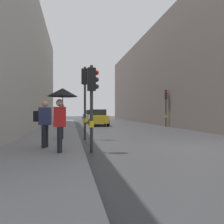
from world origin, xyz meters
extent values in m
plane|color=#38383A|center=(0.00, 0.00, 0.00)|extent=(120.00, 120.00, 0.00)
cube|color=gray|center=(-6.12, 6.00, 0.08)|extent=(3.06, 40.00, 0.16)
cube|color=#5B514C|center=(10.59, 17.77, 5.92)|extent=(12.00, 34.35, 11.84)
cylinder|color=#2D2D2D|center=(-4.29, 3.27, 1.97)|extent=(0.12, 0.12, 3.93)
cube|color=black|center=(-4.29, 3.27, 3.41)|extent=(0.38, 0.37, 0.84)
cube|color=yellow|center=(-4.29, 3.27, 1.05)|extent=(0.25, 0.26, 0.24)
sphere|color=red|center=(-4.14, 3.16, 3.67)|extent=(0.18, 0.18, 0.18)
sphere|color=#2D231E|center=(-4.14, 3.16, 3.41)|extent=(0.18, 0.18, 0.18)
sphere|color=#2D231E|center=(-4.14, 3.16, 3.15)|extent=(0.18, 0.18, 0.18)
cylinder|color=#2D2D2D|center=(-4.29, -0.11, 1.61)|extent=(0.12, 0.12, 3.23)
cube|color=black|center=(-4.29, -0.11, 2.71)|extent=(0.31, 0.25, 0.84)
cube|color=yellow|center=(-4.29, -0.11, 1.05)|extent=(0.17, 0.20, 0.24)
sphere|color=red|center=(-4.10, -0.11, 2.97)|extent=(0.18, 0.18, 0.18)
sphere|color=#2D231E|center=(-4.10, -0.11, 2.71)|extent=(0.18, 0.18, 0.18)
sphere|color=#2D231E|center=(-4.10, -0.11, 2.45)|extent=(0.18, 0.18, 0.18)
cylinder|color=#2D2D2D|center=(4.29, 10.65, 1.87)|extent=(0.12, 0.12, 3.73)
cube|color=black|center=(4.29, 10.65, 3.21)|extent=(0.33, 0.37, 0.84)
cube|color=yellow|center=(4.29, 10.65, 1.05)|extent=(0.25, 0.22, 0.24)
sphere|color=red|center=(4.22, 10.47, 3.47)|extent=(0.18, 0.18, 0.18)
sphere|color=#2D231E|center=(4.22, 10.47, 3.21)|extent=(0.18, 0.18, 0.18)
sphere|color=#2D231E|center=(4.22, 10.47, 2.95)|extent=(0.18, 0.18, 0.18)
cube|color=silver|center=(-2.08, 19.78, 0.72)|extent=(2.02, 4.29, 0.80)
cube|color=black|center=(-2.07, 20.03, 1.44)|extent=(1.71, 2.08, 0.64)
cylinder|color=black|center=(-1.26, 18.38, 0.32)|extent=(0.25, 0.65, 0.64)
cylinder|color=black|center=(-3.06, 18.48, 0.32)|extent=(0.25, 0.65, 0.64)
cylinder|color=black|center=(-1.11, 21.08, 0.32)|extent=(0.25, 0.65, 0.64)
cylinder|color=black|center=(-2.91, 21.18, 0.32)|extent=(0.25, 0.65, 0.64)
cube|color=yellow|center=(-2.05, 14.01, 0.72)|extent=(1.98, 4.27, 0.80)
cube|color=black|center=(-2.04, 14.26, 1.44)|extent=(1.69, 2.07, 0.64)
cylinder|color=black|center=(-1.21, 12.62, 0.32)|extent=(0.25, 0.65, 0.64)
cylinder|color=black|center=(-3.01, 12.70, 0.32)|extent=(0.25, 0.65, 0.64)
cylinder|color=black|center=(-1.09, 15.32, 0.32)|extent=(0.25, 0.65, 0.64)
cylinder|color=black|center=(-2.89, 15.40, 0.32)|extent=(0.25, 0.65, 0.64)
cube|color=navy|center=(-1.90, 26.30, 0.72)|extent=(1.98, 4.27, 0.80)
cube|color=black|center=(-1.91, 26.55, 1.44)|extent=(1.68, 2.07, 0.64)
cylinder|color=black|center=(-0.94, 24.99, 0.32)|extent=(0.25, 0.65, 0.64)
cylinder|color=black|center=(-2.74, 24.92, 0.32)|extent=(0.25, 0.65, 0.64)
cylinder|color=black|center=(-1.06, 27.69, 0.32)|extent=(0.25, 0.65, 0.64)
cylinder|color=black|center=(-2.86, 27.61, 0.32)|extent=(0.25, 0.65, 0.64)
cylinder|color=black|center=(-5.42, -0.52, 0.58)|extent=(0.16, 0.16, 0.85)
cylinder|color=black|center=(-5.40, -0.72, 0.58)|extent=(0.16, 0.16, 0.85)
cube|color=red|center=(-5.41, -0.62, 1.34)|extent=(0.42, 0.30, 0.66)
sphere|color=tan|center=(-5.41, -0.62, 1.81)|extent=(0.24, 0.24, 0.24)
cylinder|color=black|center=(-5.31, -0.61, 1.59)|extent=(0.02, 0.02, 0.90)
cone|color=black|center=(-5.31, -0.61, 2.16)|extent=(1.00, 1.00, 0.28)
cylinder|color=black|center=(-5.96, 0.46, 0.58)|extent=(0.16, 0.16, 0.85)
cylinder|color=black|center=(-6.03, 0.27, 0.58)|extent=(0.16, 0.16, 0.85)
cube|color=navy|center=(-5.99, 0.37, 1.34)|extent=(0.46, 0.38, 0.66)
sphere|color=tan|center=(-5.99, 0.37, 1.81)|extent=(0.24, 0.24, 0.24)
cube|color=black|center=(-6.28, 0.47, 1.34)|extent=(0.28, 0.33, 0.40)
cylinder|color=black|center=(-5.49, 2.90, 0.58)|extent=(0.16, 0.16, 0.85)
cylinder|color=black|center=(-5.48, 2.70, 0.58)|extent=(0.16, 0.16, 0.85)
cube|color=silver|center=(-5.48, 2.80, 1.34)|extent=(0.40, 0.26, 0.66)
sphere|color=tan|center=(-5.48, 2.80, 1.81)|extent=(0.24, 0.24, 0.24)
cube|color=black|center=(-5.78, 2.79, 1.34)|extent=(0.20, 0.28, 0.40)
camera|label=1|loc=(-5.05, -7.36, 1.51)|focal=31.37mm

